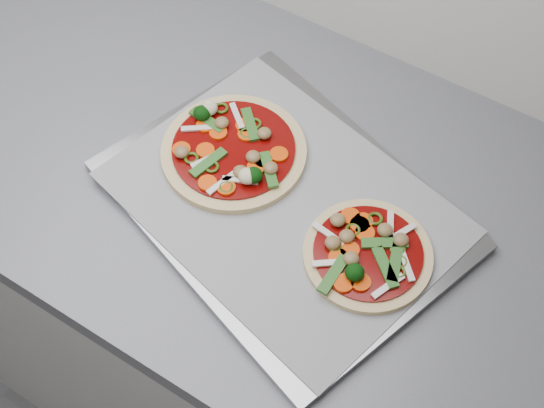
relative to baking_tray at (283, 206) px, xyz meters
The scene contains 6 objects.
base_cabinet 0.68m from the baking_tray, behind, with size 3.60×0.60×0.86m, color silver.
countertop 0.49m from the baking_tray, behind, with size 3.60×0.60×0.04m, color slate.
baking_tray is the anchor object (origin of this frame).
parchment 0.01m from the baking_tray, ahead, with size 0.43×0.31×0.00m, color gray.
pizza_left 0.10m from the baking_tray, 163.31° to the left, with size 0.24×0.24×0.03m.
pizza_right 0.13m from the baking_tray, ahead, with size 0.17×0.17×0.03m.
Camera 1 is at (0.77, 0.80, 1.74)m, focal length 50.00 mm.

